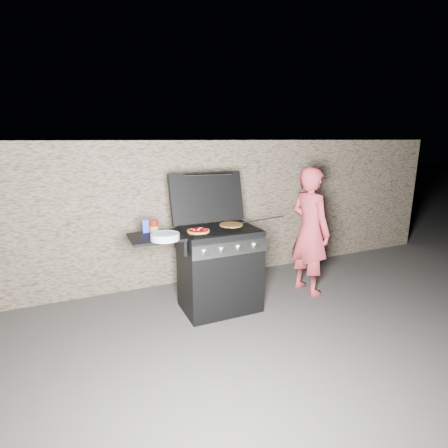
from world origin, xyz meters
name	(u,v)px	position (x,y,z in m)	size (l,w,h in m)	color
ground	(220,308)	(0.00, 0.00, 0.00)	(50.00, 50.00, 0.00)	#474441
stone_wall	(188,211)	(0.00, 1.05, 0.90)	(8.00, 0.35, 1.80)	gray
gas_grill	(198,273)	(-0.25, 0.00, 0.46)	(1.34, 0.79, 0.91)	black
pizza_topped	(198,231)	(-0.25, -0.05, 0.92)	(0.23, 0.23, 0.03)	#A97947
pizza_plain	(231,225)	(0.16, 0.06, 0.92)	(0.25, 0.25, 0.01)	#AE813A
sauce_jar	(154,227)	(-0.67, 0.10, 0.97)	(0.09, 0.09, 0.14)	maroon
blue_carton	(146,226)	(-0.73, 0.17, 0.97)	(0.06, 0.04, 0.14)	#2A33B6
plate_stack	(165,237)	(-0.62, -0.17, 0.93)	(0.27, 0.27, 0.06)	silver
person	(310,231)	(1.15, -0.01, 0.76)	(0.55, 0.36, 1.52)	#C53A46
tongs	(261,219)	(0.50, 0.00, 0.96)	(0.01, 0.01, 0.50)	black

